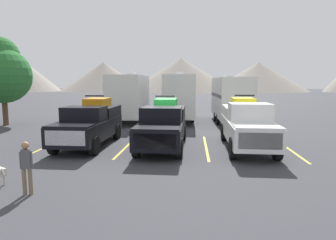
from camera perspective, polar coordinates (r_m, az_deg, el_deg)
The scene contains 14 objects.
ground_plane at distance 15.18m, azimuth -0.20°, elevation -4.80°, with size 240.00×240.00×0.00m, color #38383D.
pickup_truck_a at distance 15.48m, azimuth -14.81°, elevation -0.54°, with size 2.17×5.45×2.51m.
pickup_truck_b at distance 14.60m, azimuth -0.90°, elevation -0.74°, with size 2.15×5.91×2.50m.
pickup_truck_c at distance 14.76m, azimuth 14.90°, elevation -0.65°, with size 2.11×5.89×2.56m.
lot_stripe_a at distance 16.43m, azimuth -21.43°, elevation -4.37°, with size 0.12×5.50×0.01m, color gold.
lot_stripe_b at distance 15.12m, azimuth -7.83°, elevation -4.91°, with size 0.12×5.50×0.01m, color gold.
lot_stripe_c at distance 14.77m, azimuth 7.36°, elevation -5.19°, with size 0.12×5.50×0.01m, color gold.
lot_stripe_d at distance 15.47m, azimuth 22.19°, elevation -5.12°, with size 0.12×5.50×0.01m, color gold.
camper_trailer_a at distance 24.06m, azimuth -7.47°, elevation 4.71°, with size 2.70×8.20×4.00m.
camper_trailer_b at distance 24.19m, azimuth 2.19°, elevation 4.80°, with size 2.61×8.55×4.02m.
camper_trailer_c at distance 23.43m, azimuth 12.02°, elevation 4.33°, with size 2.56×8.26×3.82m.
person_a at distance 9.33m, azimuth -25.67°, elevation -7.74°, with size 0.33×0.25×1.55m.
tree_a at distance 24.97m, azimuth -29.41°, elevation 8.30°, with size 4.04×4.04×6.49m.
mountain_ridge at distance 97.17m, azimuth 1.44°, elevation 8.95°, with size 139.82×39.83×14.82m.
Camera 1 is at (1.30, -14.78, 3.21)m, focal length 31.58 mm.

